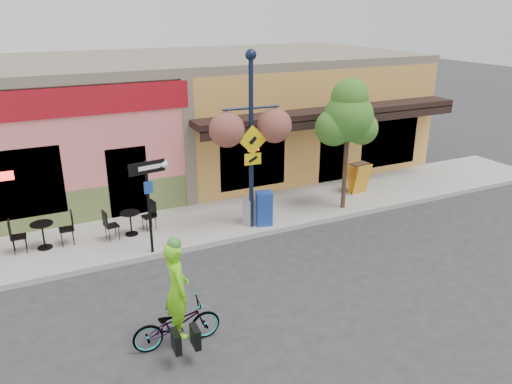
# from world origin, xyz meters

# --- Properties ---
(ground) EXTENTS (90.00, 90.00, 0.00)m
(ground) POSITION_xyz_m (0.00, 0.00, 0.00)
(ground) COLOR #2D2D30
(ground) RESTS_ON ground
(sidewalk) EXTENTS (24.00, 3.00, 0.15)m
(sidewalk) POSITION_xyz_m (0.00, 2.00, 0.07)
(sidewalk) COLOR #9E9B93
(sidewalk) RESTS_ON ground
(curb) EXTENTS (24.00, 0.12, 0.15)m
(curb) POSITION_xyz_m (0.00, 0.55, 0.07)
(curb) COLOR #A8A59E
(curb) RESTS_ON ground
(building) EXTENTS (18.20, 8.20, 4.50)m
(building) POSITION_xyz_m (0.00, 7.50, 2.25)
(building) COLOR #E67371
(building) RESTS_ON ground
(bicycle) EXTENTS (1.75, 0.67, 0.91)m
(bicycle) POSITION_xyz_m (-3.57, -3.14, 0.45)
(bicycle) COLOR maroon
(bicycle) RESTS_ON ground
(cyclist_rider) EXTENTS (0.49, 0.72, 1.93)m
(cyclist_rider) POSITION_xyz_m (-3.52, -3.14, 0.96)
(cyclist_rider) COLOR #70E117
(cyclist_rider) RESTS_ON ground
(lamp_post) EXTENTS (1.66, 0.78, 5.04)m
(lamp_post) POSITION_xyz_m (-0.01, 0.99, 2.67)
(lamp_post) COLOR #111C36
(lamp_post) RESTS_ON sidewalk
(one_way_sign) EXTENTS (0.98, 0.36, 2.49)m
(one_way_sign) POSITION_xyz_m (-3.06, 0.65, 1.40)
(one_way_sign) COLOR black
(one_way_sign) RESTS_ON sidewalk
(cafe_set_left) EXTENTS (1.59, 0.83, 0.94)m
(cafe_set_left) POSITION_xyz_m (-5.58, 2.13, 0.62)
(cafe_set_left) COLOR black
(cafe_set_left) RESTS_ON sidewalk
(cafe_set_right) EXTENTS (1.57, 0.97, 0.88)m
(cafe_set_right) POSITION_xyz_m (-3.31, 1.97, 0.59)
(cafe_set_right) COLOR black
(cafe_set_right) RESTS_ON sidewalk
(newspaper_box_blue) EXTENTS (0.54, 0.51, 1.01)m
(newspaper_box_blue) POSITION_xyz_m (0.38, 0.97, 0.65)
(newspaper_box_blue) COLOR #1A3E9E
(newspaper_box_blue) RESTS_ON sidewalk
(newspaper_box_grey) EXTENTS (0.46, 0.44, 0.82)m
(newspaper_box_grey) POSITION_xyz_m (0.06, 1.16, 0.56)
(newspaper_box_grey) COLOR #9E9E9E
(newspaper_box_grey) RESTS_ON sidewalk
(street_tree) EXTENTS (1.63, 1.63, 4.15)m
(street_tree) POSITION_xyz_m (3.27, 1.05, 2.22)
(street_tree) COLOR #3D7A26
(street_tree) RESTS_ON sidewalk
(sandwich_board) EXTENTS (0.69, 0.54, 1.07)m
(sandwich_board) POSITION_xyz_m (4.56, 1.78, 0.68)
(sandwich_board) COLOR orange
(sandwich_board) RESTS_ON sidewalk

